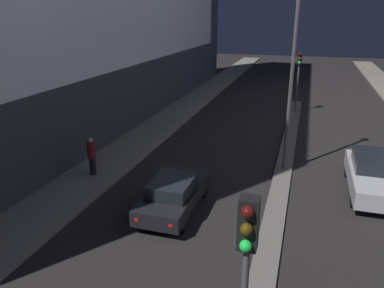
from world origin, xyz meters
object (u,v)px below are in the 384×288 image
car_left_lane (174,193)px  car_right_lane (374,175)px  street_lamp (295,38)px  pedestrian_on_left_sidewalk (92,155)px  traffic_light_mid (299,68)px  traffic_light_near (246,262)px

car_left_lane → car_right_lane: car_right_lane is taller
street_lamp → pedestrian_on_left_sidewalk: street_lamp is taller
street_lamp → car_left_lane: 8.32m
car_left_lane → car_right_lane: 8.39m
car_left_lane → pedestrian_on_left_sidewalk: bearing=158.6°
traffic_light_mid → car_left_lane: 17.17m
traffic_light_near → traffic_light_mid: bearing=90.0°
car_right_lane → traffic_light_near: bearing=-109.2°
traffic_light_mid → pedestrian_on_left_sidewalk: bearing=-119.5°
traffic_light_near → traffic_light_mid: 23.38m
traffic_light_mid → car_right_lane: 13.46m
traffic_light_near → street_lamp: bearing=90.0°
street_lamp → pedestrian_on_left_sidewalk: 10.29m
traffic_light_near → car_right_lane: bearing=70.8°
traffic_light_mid → street_lamp: size_ratio=0.45×
pedestrian_on_left_sidewalk → traffic_light_near: bearing=-46.0°
traffic_light_mid → car_right_lane: (3.72, -12.68, -2.53)m
traffic_light_near → pedestrian_on_left_sidewalk: traffic_light_near is taller
car_right_lane → pedestrian_on_left_sidewalk: pedestrian_on_left_sidewalk is taller
street_lamp → pedestrian_on_left_sidewalk: (-8.33, -3.28, -5.06)m
pedestrian_on_left_sidewalk → street_lamp: bearing=21.5°
traffic_light_near → street_lamp: (0.00, 11.91, 2.80)m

